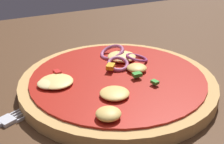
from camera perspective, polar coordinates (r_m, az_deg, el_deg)
name	(u,v)px	position (r m, az deg, el deg)	size (l,w,h in m)	color
dining_table	(143,100)	(0.50, 5.43, -4.94)	(1.38, 0.90, 0.04)	#4C301C
pizza	(117,83)	(0.48, 0.88, -1.89)	(0.29, 0.29, 0.04)	tan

